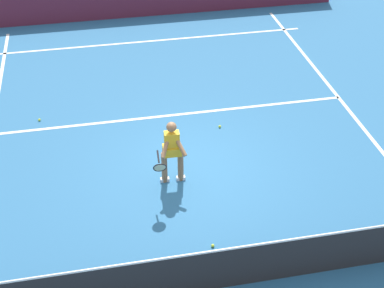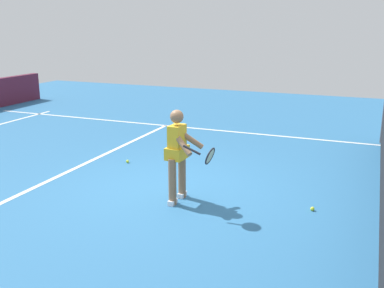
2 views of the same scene
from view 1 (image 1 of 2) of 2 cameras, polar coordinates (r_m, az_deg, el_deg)
The scene contains 10 objects.
ground_plane at distance 12.77m, azimuth -0.15°, elevation -2.55°, with size 24.52×24.52×0.00m, color teal.
court_back_wall at distance 20.45m, azimuth -5.27°, elevation 14.35°, with size 14.29×0.24×1.00m, color #561E33.
baseline_marking at distance 18.64m, azimuth -4.35°, elevation 10.52°, with size 10.29×0.10×0.01m, color white.
service_line_marking at distance 14.63m, azimuth -1.91°, elevation 3.00°, with size 9.29×0.10×0.01m, color white.
sideline_left_marking at distance 14.23m, azimuth 18.53°, elevation -0.14°, with size 0.10×16.86×0.01m, color white.
court_net at distance 9.94m, azimuth 3.85°, elevation -12.57°, with size 9.97×0.08×1.07m.
tennis_player at distance 11.91m, azimuth -2.09°, elevation -0.69°, with size 0.79×0.92×1.55m.
tennis_ball_near at distance 14.92m, azimuth -15.44°, elevation 2.42°, with size 0.07×0.07×0.07m, color #D1E533.
tennis_ball_mid at distance 14.14m, azimuth 2.88°, elevation 1.82°, with size 0.07×0.07×0.07m, color #D1E533.
tennis_ball_far at distance 10.93m, azimuth 2.15°, elevation -10.42°, with size 0.07×0.07×0.07m, color #D1E533.
Camera 1 is at (1.93, 9.84, 7.91)m, focal length 51.81 mm.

